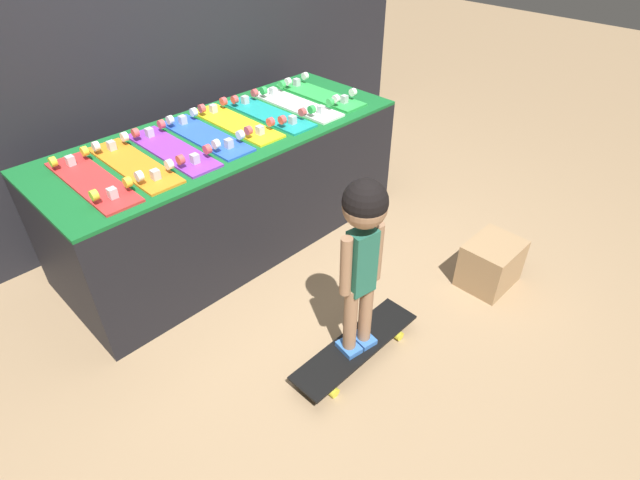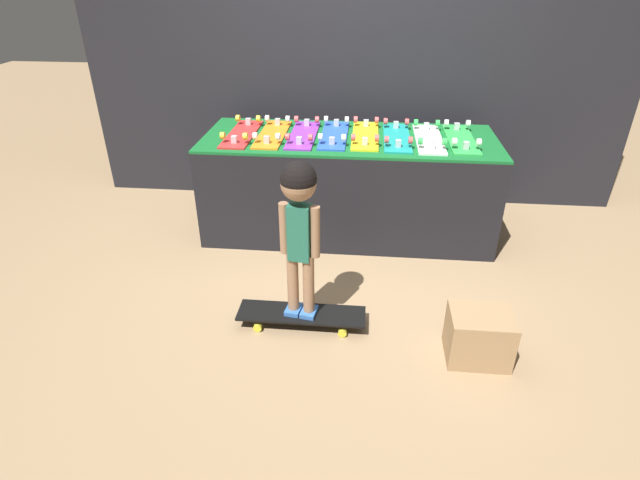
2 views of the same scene
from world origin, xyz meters
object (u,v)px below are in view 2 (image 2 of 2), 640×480
object	(u,v)px
skateboard_purple_on_rack	(303,134)
skateboard_on_floor	(301,315)
skateboard_red_on_rack	(242,133)
skateboard_blue_on_rack	(334,134)
storage_box	(479,336)
skateboard_yellow_on_rack	(365,134)
skateboard_white_on_rack	(429,138)
child	(299,212)
skateboard_teal_on_rack	(397,136)
skateboard_green_on_rack	(461,138)
skateboard_orange_on_rack	(273,133)

from	to	relation	value
skateboard_purple_on_rack	skateboard_on_floor	bearing A→B (deg)	-83.75
skateboard_red_on_rack	skateboard_blue_on_rack	distance (m)	0.72
skateboard_red_on_rack	skateboard_purple_on_rack	xyz separation A→B (m)	(0.48, 0.02, 0.00)
skateboard_purple_on_rack	storage_box	bearing A→B (deg)	-51.91
skateboard_yellow_on_rack	skateboard_on_floor	world-z (taller)	skateboard_yellow_on_rack
skateboard_white_on_rack	child	distance (m)	1.54
skateboard_blue_on_rack	skateboard_on_floor	world-z (taller)	skateboard_blue_on_rack
skateboard_blue_on_rack	skateboard_teal_on_rack	xyz separation A→B (m)	(0.48, -0.01, 0.00)
child	storage_box	size ratio (longest dim) A/B	2.84
child	skateboard_teal_on_rack	bearing A→B (deg)	75.47
skateboard_purple_on_rack	skateboard_blue_on_rack	bearing A→B (deg)	4.33
skateboard_yellow_on_rack	skateboard_green_on_rack	distance (m)	0.72
skateboard_white_on_rack	storage_box	world-z (taller)	skateboard_white_on_rack
skateboard_teal_on_rack	child	size ratio (longest dim) A/B	0.73
skateboard_orange_on_rack	skateboard_on_floor	bearing A→B (deg)	-73.61
skateboard_orange_on_rack	skateboard_purple_on_rack	world-z (taller)	same
child	storage_box	distance (m)	1.22
child	skateboard_on_floor	bearing A→B (deg)	92.11
skateboard_blue_on_rack	storage_box	size ratio (longest dim) A/B	2.06
skateboard_teal_on_rack	skateboard_white_on_rack	bearing A→B (deg)	-2.69
skateboard_orange_on_rack	storage_box	xyz separation A→B (m)	(1.42, -1.50, -0.67)
skateboard_green_on_rack	skateboard_white_on_rack	bearing A→B (deg)	-176.40
skateboard_blue_on_rack	skateboard_on_floor	xyz separation A→B (m)	(-0.10, -1.33, -0.74)
skateboard_orange_on_rack	skateboard_on_floor	world-z (taller)	skateboard_orange_on_rack
skateboard_green_on_rack	child	size ratio (longest dim) A/B	0.73
skateboard_red_on_rack	skateboard_on_floor	world-z (taller)	skateboard_red_on_rack
skateboard_green_on_rack	storage_box	distance (m)	1.65
skateboard_red_on_rack	storage_box	size ratio (longest dim) A/B	2.06
skateboard_blue_on_rack	child	distance (m)	1.33
skateboard_red_on_rack	skateboard_orange_on_rack	bearing A→B (deg)	3.42
skateboard_red_on_rack	skateboard_green_on_rack	bearing A→B (deg)	0.90
skateboard_yellow_on_rack	storage_box	distance (m)	1.81
skateboard_purple_on_rack	storage_box	world-z (taller)	skateboard_purple_on_rack
skateboard_purple_on_rack	skateboard_green_on_rack	world-z (taller)	same
skateboard_orange_on_rack	skateboard_blue_on_rack	size ratio (longest dim) A/B	1.00
skateboard_teal_on_rack	storage_box	distance (m)	1.71
skateboard_red_on_rack	skateboard_teal_on_rack	world-z (taller)	same
skateboard_blue_on_rack	skateboard_on_floor	bearing A→B (deg)	-94.19
skateboard_purple_on_rack	child	bearing A→B (deg)	-83.75
skateboard_teal_on_rack	skateboard_blue_on_rack	bearing A→B (deg)	178.40
skateboard_green_on_rack	child	world-z (taller)	child
skateboard_blue_on_rack	skateboard_orange_on_rack	bearing A→B (deg)	-177.41
skateboard_red_on_rack	skateboard_teal_on_rack	xyz separation A→B (m)	(1.20, 0.02, 0.00)
skateboard_on_floor	skateboard_green_on_rack	bearing A→B (deg)	51.19
skateboard_yellow_on_rack	skateboard_green_on_rack	size ratio (longest dim) A/B	1.00
skateboard_red_on_rack	skateboard_yellow_on_rack	bearing A→B (deg)	2.97
storage_box	skateboard_green_on_rack	bearing A→B (deg)	88.89
skateboard_blue_on_rack	skateboard_white_on_rack	distance (m)	0.72
skateboard_blue_on_rack	skateboard_on_floor	distance (m)	1.52
skateboard_purple_on_rack	storage_box	size ratio (longest dim) A/B	2.06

